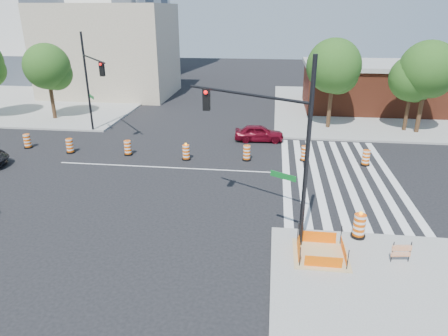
{
  "coord_description": "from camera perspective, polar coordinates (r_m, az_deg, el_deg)",
  "views": [
    {
      "loc": [
        6.79,
        -23.18,
        9.53
      ],
      "look_at": [
        4.29,
        -3.09,
        1.4
      ],
      "focal_mm": 32.0,
      "sensor_mm": 36.0,
      "label": 1
    }
  ],
  "objects": [
    {
      "name": "ground",
      "position": [
        25.97,
        -8.58,
        0.1
      ],
      "size": [
        120.0,
        120.0,
        0.0
      ],
      "primitive_type": "plane",
      "color": "black",
      "rests_on": "ground"
    },
    {
      "name": "sidewalk_ne",
      "position": [
        43.71,
        21.99,
        7.81
      ],
      "size": [
        22.0,
        22.0,
        0.15
      ],
      "primitive_type": "cube",
      "color": "gray",
      "rests_on": "ground"
    },
    {
      "name": "sidewalk_nw",
      "position": [
        48.99,
        -23.77,
        8.93
      ],
      "size": [
        22.0,
        22.0,
        0.15
      ],
      "primitive_type": "cube",
      "color": "gray",
      "rests_on": "ground"
    },
    {
      "name": "crosswalk_east",
      "position": [
        25.4,
        15.98,
        -1.03
      ],
      "size": [
        6.75,
        13.5,
        0.01
      ],
      "color": "silver",
      "rests_on": "ground"
    },
    {
      "name": "lane_centerline",
      "position": [
        25.96,
        -8.58,
        0.11
      ],
      "size": [
        14.0,
        0.12,
        0.01
      ],
      "primitive_type": "cube",
      "color": "silver",
      "rests_on": "ground"
    },
    {
      "name": "excavation_pit",
      "position": [
        17.1,
        13.63,
        -11.79
      ],
      "size": [
        2.2,
        2.2,
        0.9
      ],
      "color": "tan",
      "rests_on": "ground"
    },
    {
      "name": "brick_storefront",
      "position": [
        43.28,
        22.41,
        10.68
      ],
      "size": [
        16.5,
        8.5,
        4.6
      ],
      "color": "maroon",
      "rests_on": "ground"
    },
    {
      "name": "beige_midrise",
      "position": [
        49.14,
        -16.03,
        15.79
      ],
      "size": [
        14.0,
        10.0,
        10.0
      ],
      "primitive_type": "cube",
      "color": "tan",
      "rests_on": "ground"
    },
    {
      "name": "red_coupe",
      "position": [
        30.79,
        5.04,
        5.01
      ],
      "size": [
        3.81,
        1.73,
        1.27
      ],
      "primitive_type": "imported",
      "rotation": [
        0.0,
        0.0,
        1.63
      ],
      "color": "#610816",
      "rests_on": "ground"
    },
    {
      "name": "signal_pole_se",
      "position": [
        16.31,
        6.74,
        5.01
      ],
      "size": [
        5.23,
        3.1,
        7.88
      ],
      "rotation": [
        0.0,
        0.0,
        2.62
      ],
      "color": "black",
      "rests_on": "ground"
    },
    {
      "name": "signal_pole_nw",
      "position": [
        32.57,
        -18.45,
        12.35
      ],
      "size": [
        3.74,
        4.66,
        7.73
      ],
      "rotation": [
        0.0,
        0.0,
        -0.9
      ],
      "color": "black",
      "rests_on": "ground"
    },
    {
      "name": "pit_drum",
      "position": [
        18.56,
        18.74,
        -7.91
      ],
      "size": [
        0.64,
        0.64,
        1.26
      ],
      "color": "black",
      "rests_on": "ground"
    },
    {
      "name": "barricade",
      "position": [
        17.48,
        24.01,
        -10.77
      ],
      "size": [
        0.77,
        0.14,
        0.91
      ],
      "rotation": [
        0.0,
        0.0,
        0.13
      ],
      "color": "#EC5504",
      "rests_on": "ground"
    },
    {
      "name": "tree_north_b",
      "position": [
        39.26,
        -23.84,
        12.79
      ],
      "size": [
        3.98,
        3.98,
        6.77
      ],
      "color": "#382314",
      "rests_on": "ground"
    },
    {
      "name": "tree_north_c",
      "position": [
        34.24,
        15.43,
        13.48
      ],
      "size": [
        4.36,
        4.36,
        7.41
      ],
      "color": "#382314",
      "rests_on": "ground"
    },
    {
      "name": "tree_north_d",
      "position": [
        35.59,
        25.37,
        11.17
      ],
      "size": [
        3.65,
        3.65,
        6.21
      ],
      "color": "#382314",
      "rests_on": "ground"
    },
    {
      "name": "tree_north_e",
      "position": [
        35.35,
        27.1,
        12.1
      ],
      "size": [
        4.32,
        4.32,
        7.35
      ],
      "color": "#382314",
      "rests_on": "ground"
    },
    {
      "name": "median_drum_0",
      "position": [
        32.5,
        -26.28,
        3.41
      ],
      "size": [
        0.6,
        0.6,
        1.02
      ],
      "color": "black",
      "rests_on": "ground"
    },
    {
      "name": "median_drum_1",
      "position": [
        30.16,
        -21.16,
        2.91
      ],
      "size": [
        0.6,
        0.6,
        1.02
      ],
      "color": "black",
      "rests_on": "ground"
    },
    {
      "name": "median_drum_2",
      "position": [
        28.52,
        -13.58,
        2.75
      ],
      "size": [
        0.6,
        0.6,
        1.02
      ],
      "color": "black",
      "rests_on": "ground"
    },
    {
      "name": "median_drum_3",
      "position": [
        26.97,
        -5.43,
        2.19
      ],
      "size": [
        0.6,
        0.6,
        1.18
      ],
      "color": "black",
      "rests_on": "ground"
    },
    {
      "name": "median_drum_4",
      "position": [
        26.78,
        3.27,
        2.09
      ],
      "size": [
        0.6,
        0.6,
        1.02
      ],
      "color": "black",
      "rests_on": "ground"
    },
    {
      "name": "median_drum_5",
      "position": [
        27.18,
        11.43,
        1.98
      ],
      "size": [
        0.6,
        0.6,
        1.02
      ],
      "color": "black",
      "rests_on": "ground"
    },
    {
      "name": "median_drum_6",
      "position": [
        27.45,
        19.61,
        1.32
      ],
      "size": [
        0.6,
        0.6,
        1.02
      ],
      "color": "black",
      "rests_on": "ground"
    }
  ]
}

